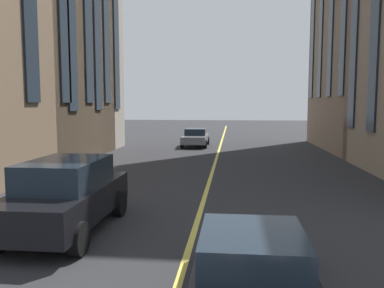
{
  "coord_description": "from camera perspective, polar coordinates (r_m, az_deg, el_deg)",
  "views": [
    {
      "loc": [
        1.13,
        -0.97,
        3.31
      ],
      "look_at": [
        14.68,
        0.44,
        1.91
      ],
      "focal_mm": 36.74,
      "sensor_mm": 36.0,
      "label": 1
    }
  ],
  "objects": [
    {
      "name": "car_grey_mid",
      "position": [
        30.54,
        0.53,
        0.99
      ],
      "size": [
        4.4,
        1.95,
        1.37
      ],
      "color": "slate",
      "rests_on": "ground_plane"
    },
    {
      "name": "car_black_near",
      "position": [
        10.7,
        -17.79,
        -7.04
      ],
      "size": [
        4.7,
        2.14,
        1.88
      ],
      "color": "black",
      "rests_on": "ground_plane"
    },
    {
      "name": "lane_centre_line",
      "position": [
        19.18,
        2.97,
        -4.05
      ],
      "size": [
        80.0,
        0.16,
        0.01
      ],
      "color": "#D8C64C",
      "rests_on": "ground_plane"
    },
    {
      "name": "car_black_trailing",
      "position": [
        6.59,
        8.64,
        -17.51
      ],
      "size": [
        4.4,
        1.95,
        1.37
      ],
      "color": "black",
      "rests_on": "ground_plane"
    }
  ]
}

